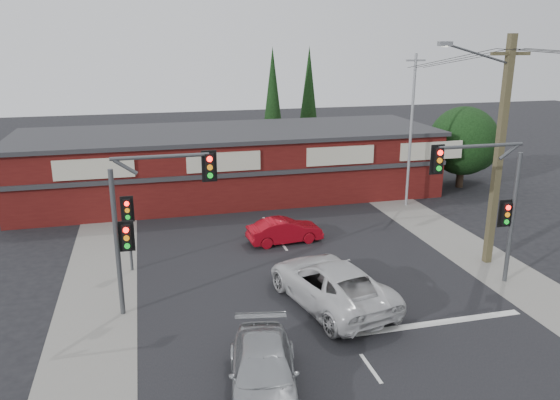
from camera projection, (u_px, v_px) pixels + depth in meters
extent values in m
plane|color=black|center=(332.00, 315.00, 20.13)|extent=(120.00, 120.00, 0.00)
cube|color=black|center=(296.00, 263.00, 24.77)|extent=(14.00, 70.00, 0.01)
cube|color=gray|center=(100.00, 282.00, 22.77)|extent=(3.00, 70.00, 0.02)
cube|color=gray|center=(462.00, 246.00, 26.77)|extent=(3.00, 70.00, 0.02)
cube|color=silver|center=(439.00, 323.00, 19.55)|extent=(6.50, 0.35, 0.01)
imported|color=silver|center=(331.00, 283.00, 20.77)|extent=(4.09, 6.59, 1.70)
imported|color=#A2A5A7|center=(264.00, 373.00, 15.47)|extent=(2.77, 5.07, 1.39)
imported|color=maroon|center=(285.00, 231.00, 27.12)|extent=(3.83, 1.64, 1.23)
cube|color=silver|center=(371.00, 368.00, 16.84)|extent=(0.12, 1.60, 0.01)
cube|color=silver|center=(332.00, 313.00, 20.20)|extent=(0.12, 1.60, 0.01)
cube|color=silver|center=(304.00, 274.00, 23.56)|extent=(0.12, 1.60, 0.01)
cube|color=silver|center=(283.00, 245.00, 26.93)|extent=(0.12, 1.60, 0.01)
cube|color=silver|center=(267.00, 222.00, 30.29)|extent=(0.12, 1.60, 0.01)
cube|color=silver|center=(254.00, 204.00, 33.65)|extent=(0.12, 1.60, 0.01)
cube|color=silver|center=(243.00, 189.00, 37.01)|extent=(0.12, 1.60, 0.01)
cube|color=silver|center=(234.00, 176.00, 40.37)|extent=(0.12, 1.60, 0.01)
cube|color=silver|center=(227.00, 165.00, 43.73)|extent=(0.12, 1.60, 0.01)
cube|color=#460F0E|center=(230.00, 164.00, 35.12)|extent=(26.00, 8.00, 4.00)
cube|color=#2D2D30|center=(229.00, 132.00, 34.52)|extent=(26.40, 8.40, 0.25)
cube|color=beige|center=(94.00, 169.00, 29.16)|extent=(4.20, 0.12, 1.10)
cube|color=beige|center=(224.00, 162.00, 30.81)|extent=(4.20, 0.12, 1.10)
cube|color=beige|center=(341.00, 156.00, 32.46)|extent=(4.20, 0.12, 1.10)
cube|color=beige|center=(431.00, 151.00, 33.87)|extent=(4.20, 0.12, 1.10)
cube|color=#2D2D30|center=(242.00, 175.00, 31.23)|extent=(26.00, 0.15, 0.25)
cylinder|color=#2D2116|center=(460.00, 174.00, 37.22)|extent=(0.50, 0.50, 1.80)
sphere|color=black|center=(463.00, 141.00, 36.57)|extent=(4.60, 4.60, 4.60)
sphere|color=black|center=(473.00, 147.00, 38.05)|extent=(3.40, 3.40, 3.40)
sphere|color=black|center=(434.00, 151.00, 37.82)|extent=(2.80, 2.80, 2.80)
cylinder|color=#2D2116|center=(273.00, 155.00, 42.97)|extent=(0.24, 0.24, 2.00)
cone|color=black|center=(273.00, 97.00, 41.69)|extent=(1.80, 1.80, 7.50)
cylinder|color=#2D2116|center=(308.00, 148.00, 45.65)|extent=(0.24, 0.24, 2.00)
cone|color=black|center=(309.00, 93.00, 44.37)|extent=(1.80, 1.80, 7.50)
cylinder|color=#47494C|center=(117.00, 244.00, 19.44)|extent=(0.18, 0.18, 5.50)
cylinder|color=#47494C|center=(160.00, 157.00, 18.96)|extent=(3.40, 0.14, 0.14)
cylinder|color=#47494C|center=(125.00, 167.00, 18.76)|extent=(0.82, 0.14, 0.63)
cube|color=black|center=(209.00, 167.00, 19.49)|extent=(0.32, 0.22, 0.95)
cube|color=black|center=(209.00, 166.00, 19.55)|extent=(0.55, 0.04, 1.15)
cylinder|color=#FF0C07|center=(210.00, 159.00, 19.28)|extent=(0.20, 0.06, 0.20)
cylinder|color=orange|center=(210.00, 167.00, 19.36)|extent=(0.20, 0.06, 0.20)
cylinder|color=#0CE526|center=(210.00, 176.00, 19.45)|extent=(0.20, 0.06, 0.20)
cube|color=black|center=(127.00, 237.00, 19.45)|extent=(0.32, 0.22, 0.95)
cube|color=black|center=(127.00, 236.00, 19.52)|extent=(0.55, 0.04, 1.15)
cylinder|color=#FF0C07|center=(126.00, 230.00, 19.24)|extent=(0.20, 0.06, 0.20)
cylinder|color=orange|center=(127.00, 238.00, 19.33)|extent=(0.20, 0.06, 0.20)
cylinder|color=#0CE526|center=(127.00, 246.00, 19.41)|extent=(0.20, 0.06, 0.20)
cylinder|color=#47494C|center=(512.00, 219.00, 22.16)|extent=(0.18, 0.18, 5.50)
cylinder|color=#47494C|center=(481.00, 146.00, 20.85)|extent=(3.60, 0.14, 0.14)
cylinder|color=#47494C|center=(509.00, 152.00, 21.23)|extent=(0.82, 0.14, 0.63)
cube|color=black|center=(438.00, 160.00, 20.56)|extent=(0.32, 0.22, 0.95)
cube|color=black|center=(437.00, 159.00, 20.62)|extent=(0.55, 0.04, 1.15)
cylinder|color=#FF0C07|center=(440.00, 153.00, 20.35)|extent=(0.20, 0.06, 0.20)
cylinder|color=orange|center=(440.00, 161.00, 20.44)|extent=(0.20, 0.06, 0.20)
cylinder|color=#0CE526|center=(439.00, 168.00, 20.52)|extent=(0.20, 0.06, 0.20)
cube|color=black|center=(505.00, 214.00, 22.00)|extent=(0.32, 0.22, 0.95)
cube|color=black|center=(504.00, 213.00, 22.07)|extent=(0.55, 0.04, 1.15)
cylinder|color=#FF0C07|center=(508.00, 208.00, 21.80)|extent=(0.20, 0.06, 0.20)
cylinder|color=orange|center=(507.00, 215.00, 21.88)|extent=(0.20, 0.06, 0.20)
cylinder|color=#0CE526|center=(507.00, 222.00, 21.97)|extent=(0.20, 0.06, 0.20)
cylinder|color=#47494C|center=(130.00, 238.00, 23.58)|extent=(0.12, 0.12, 3.00)
cube|color=black|center=(127.00, 210.00, 23.21)|extent=(0.32, 0.22, 0.95)
cube|color=black|center=(127.00, 209.00, 23.28)|extent=(0.55, 0.04, 1.15)
cylinder|color=#FF0C07|center=(127.00, 204.00, 23.01)|extent=(0.20, 0.06, 0.20)
cylinder|color=orange|center=(127.00, 210.00, 23.09)|extent=(0.20, 0.06, 0.20)
cylinder|color=#0CE526|center=(128.00, 217.00, 23.18)|extent=(0.20, 0.06, 0.20)
cube|color=brown|center=(499.00, 154.00, 23.49)|extent=(0.30, 0.30, 10.00)
cube|color=brown|center=(511.00, 54.00, 22.30)|extent=(1.80, 0.14, 0.14)
cylinder|color=#47494C|center=(478.00, 54.00, 21.78)|extent=(3.23, 0.39, 0.89)
cube|color=slate|center=(445.00, 44.00, 21.15)|extent=(0.55, 0.25, 0.18)
cylinder|color=silver|center=(445.00, 46.00, 21.18)|extent=(0.28, 0.28, 0.05)
cylinder|color=gray|center=(411.00, 132.00, 32.12)|extent=(0.16, 0.16, 9.00)
cube|color=gray|center=(416.00, 60.00, 30.95)|extent=(1.20, 0.10, 0.10)
cylinder|color=black|center=(444.00, 60.00, 26.51)|extent=(0.73, 9.01, 1.22)
cylinder|color=black|center=(455.00, 60.00, 26.65)|extent=(0.52, 9.00, 1.22)
cylinder|color=black|center=(466.00, 60.00, 26.79)|extent=(0.31, 9.00, 1.22)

